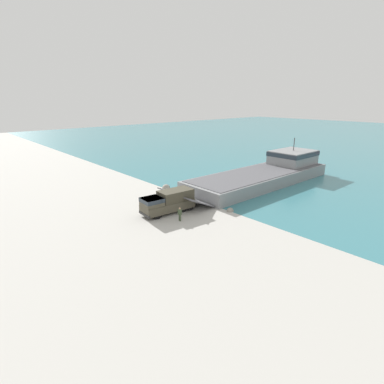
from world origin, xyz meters
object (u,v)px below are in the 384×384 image
object	(u,v)px
military_truck	(168,202)
soldier_on_ramp	(180,213)
mooring_bollard	(168,191)
landing_craft	(268,172)

from	to	relation	value
military_truck	soldier_on_ramp	xyz separation A→B (m)	(3.16, -0.67, -0.50)
soldier_on_ramp	mooring_bollard	distance (m)	11.02
soldier_on_ramp	military_truck	bearing A→B (deg)	64.29
landing_craft	soldier_on_ramp	distance (m)	23.47
landing_craft	mooring_bollard	distance (m)	18.66
landing_craft	military_truck	world-z (taller)	landing_craft
soldier_on_ramp	landing_craft	bearing A→B (deg)	-4.90
landing_craft	military_truck	xyz separation A→B (m)	(0.46, -22.51, -0.14)
landing_craft	military_truck	size ratio (longest dim) A/B	4.67
landing_craft	mooring_bollard	bearing A→B (deg)	-107.54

